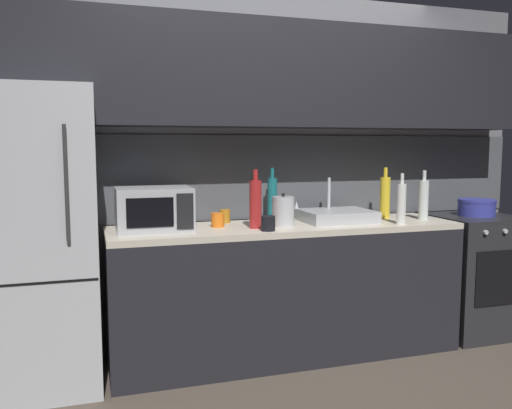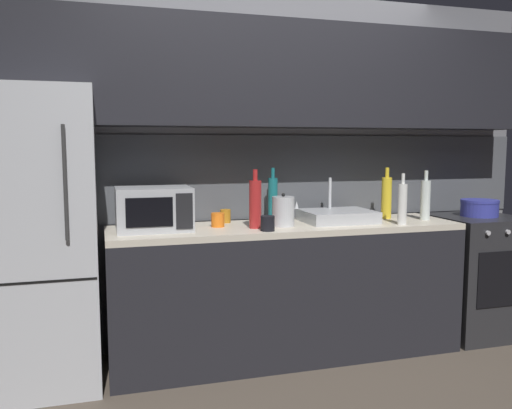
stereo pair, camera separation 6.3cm
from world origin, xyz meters
The scene contains 16 objects.
back_wall centered at (0.00, 1.20, 1.55)m, with size 4.09×0.44×2.50m.
counter_run centered at (0.00, 0.90, 0.45)m, with size 2.35×0.60×0.90m.
refrigerator centered at (-1.56, 0.90, 0.88)m, with size 0.68×0.69×1.76m.
oven_range centered at (1.52, 0.90, 0.45)m, with size 0.60×0.62×0.90m.
microwave centered at (-0.88, 0.92, 1.04)m, with size 0.46×0.35×0.27m.
sink_basin centered at (0.38, 0.93, 0.94)m, with size 0.48×0.38×0.30m.
kettle centered at (-0.04, 0.86, 1.00)m, with size 0.18×0.15×0.22m.
wine_bottle_clear centered at (1.02, 0.85, 1.05)m, with size 0.07×0.07×0.35m.
wine_bottle_red centered at (-0.25, 0.82, 1.06)m, with size 0.08×0.08×0.38m.
wine_bottle_white centered at (0.74, 0.69, 1.04)m, with size 0.06×0.06×0.34m.
wine_bottle_yellow centered at (0.80, 0.99, 1.06)m, with size 0.07×0.07×0.37m.
wine_bottle_teal centered at (-0.04, 1.09, 1.06)m, with size 0.07×0.07×0.37m.
mug_amber centered at (-0.38, 1.11, 0.95)m, with size 0.07×0.07×0.09m, color #B27019.
mug_orange centered at (-0.47, 0.94, 0.95)m, with size 0.09×0.09×0.09m, color orange.
mug_dark centered at (-0.20, 0.69, 0.95)m, with size 0.09×0.09×0.09m, color black.
cooking_pot centered at (1.53, 0.90, 0.96)m, with size 0.27×0.27×0.12m.
Camera 1 is at (-1.25, -2.39, 1.43)m, focal length 37.26 mm.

